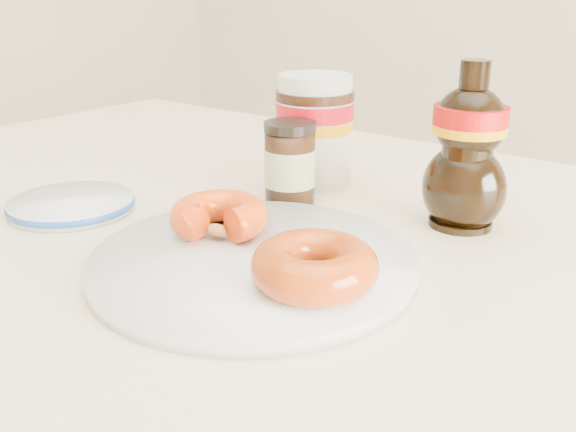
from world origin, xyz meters
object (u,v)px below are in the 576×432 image
Objects in this scene: nutella_jar at (315,126)px; donut_bitten at (219,216)px; plate at (253,262)px; dining_table at (289,319)px; blue_rim_saucer at (72,204)px; donut_whole at (315,266)px; dark_jar at (290,164)px; syrup_bottle at (468,146)px.

donut_bitten is at bearing -78.28° from nutella_jar.
dining_table is at bearing 99.81° from plate.
donut_whole is at bearing -2.30° from blue_rim_saucer.
dark_jar is at bearing 131.57° from donut_whole.
plate is at bearing -115.57° from syrup_bottle.
dark_jar is (-0.16, 0.18, 0.01)m from donut_whole.
donut_whole reaches higher than blue_rim_saucer.
syrup_bottle reaches higher than blue_rim_saucer.
blue_rim_saucer is (-0.17, -0.17, -0.04)m from dark_jar.
syrup_bottle is (0.02, 0.23, 0.05)m from donut_whole.
donut_bitten is 0.23m from nutella_jar.
blue_rim_saucer is at bearing -148.85° from syrup_bottle.
syrup_bottle is 1.23× the size of blue_rim_saucer.
blue_rim_saucer is (-0.15, -0.24, -0.06)m from nutella_jar.
donut_bitten reaches higher than blue_rim_saucer.
dining_table is at bearing -53.21° from dark_jar.
blue_rim_saucer is at bearing -163.50° from dining_table.
donut_bitten is at bearing -80.38° from dark_jar.
nutella_jar is at bearing 125.07° from donut_whole.
plate is 0.24m from syrup_bottle.
dining_table is 0.13m from donut_bitten.
dark_jar is at bearing 118.01° from donut_bitten.
donut_bitten is 0.14m from dark_jar.
nutella_jar is 0.29m from blue_rim_saucer.
donut_bitten reaches higher than plate.
dining_table is 4.93× the size of plate.
dark_jar is at bearing -74.58° from nutella_jar.
donut_bitten is (-0.06, 0.02, 0.02)m from plate.
dark_jar is (-0.18, -0.05, -0.04)m from syrup_bottle.
nutella_jar is (-0.10, 0.24, 0.06)m from plate.
donut_bitten is at bearing -135.38° from dining_table.
dark_jar reaches higher than dining_table.
donut_bitten reaches higher than dining_table.
dining_table is at bearing 136.17° from donut_whole.
nutella_jar reaches higher than blue_rim_saucer.
donut_whole is at bearing -54.93° from nutella_jar.
plate is 0.07m from donut_bitten.
plate is 0.27m from nutella_jar.
blue_rim_saucer is (-0.24, -0.07, 0.09)m from dining_table.
syrup_bottle is 0.42m from blue_rim_saucer.
syrup_bottle is (0.20, -0.03, 0.01)m from nutella_jar.
donut_bitten is 1.00× the size of dark_jar.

